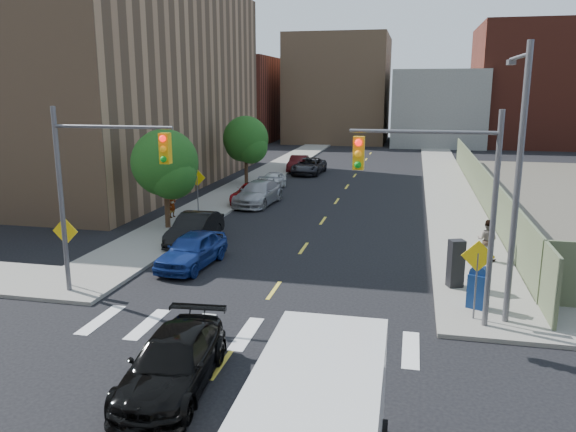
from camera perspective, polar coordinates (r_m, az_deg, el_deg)
The scene contains 29 objects.
ground at distance 14.91m, azimuth -9.27°, elevation -17.99°, with size 160.00×160.00×0.00m, color black.
sidewalk_nw at distance 55.34m, azimuth -0.86°, elevation 5.00°, with size 3.50×73.00×0.15m, color gray.
sidewalk_ne at distance 53.93m, azimuth 15.43°, elevation 4.34°, with size 3.50×73.00×0.15m, color gray.
fence_north at distance 40.60m, azimuth 18.97°, elevation 3.13°, with size 0.12×44.00×2.50m, color #515A3F.
building_nw at distance 49.77m, azimuth -20.77°, elevation 12.48°, with size 22.00×30.00×16.00m, color #8C6B4C.
bg_bldg_west at distance 86.18m, azimuth -5.81°, elevation 11.69°, with size 14.00×18.00×12.00m, color #592319.
bg_bldg_midwest at distance 84.54m, azimuth 5.23°, elevation 12.70°, with size 14.00×16.00×15.00m, color #8C6B4C.
bg_bldg_center at distance 81.93m, azimuth 14.93°, elevation 10.58°, with size 12.00×16.00×10.00m, color gray.
bg_bldg_east at distance 85.54m, azimuth 24.61°, elevation 11.96°, with size 18.00×18.00×16.00m, color #592319.
signal_nw at distance 21.15m, azimuth -18.86°, elevation 3.79°, with size 4.59×0.30×7.00m.
signal_ne at distance 18.12m, azimuth 15.58°, elevation 2.60°, with size 4.59×0.30×7.00m.
streetlight_ne at distance 19.15m, azimuth 22.23°, elevation 4.74°, with size 0.25×3.70×9.00m.
warn_sign_nw at distance 23.03m, azimuth -21.63°, elevation -2.18°, with size 1.06×0.06×2.83m.
warn_sign_ne at distance 19.29m, azimuth 18.68°, elevation -4.76°, with size 1.06×0.06×2.83m.
warn_sign_midwest at distance 34.75m, azimuth -9.20°, elevation 3.38°, with size 1.06×0.06×2.83m.
tree_west_near at distance 31.02m, azimuth -12.34°, elevation 4.89°, with size 3.66×3.64×5.52m.
tree_west_far at distance 44.98m, azimuth -4.30°, elevation 7.53°, with size 3.66×3.64×5.52m.
parked_car_blue at distance 24.78m, azimuth -9.72°, elevation -3.40°, with size 1.78×4.42×1.51m, color navy.
parked_car_black at distance 28.46m, azimuth -9.44°, elevation -1.27°, with size 1.59×4.57×1.51m, color black.
parked_car_red at distance 37.98m, azimuth -3.67°, elevation 2.29°, with size 2.24×4.85×1.35m, color maroon.
parked_car_silver at distance 37.56m, azimuth -3.02°, elevation 2.34°, with size 2.17×5.35×1.55m, color #929399.
parked_car_white at distance 43.36m, azimuth -1.59°, elevation 3.61°, with size 1.56×3.88×1.32m, color silver.
parked_car_maroon at distance 53.02m, azimuth 1.06°, elevation 5.36°, with size 1.52×4.36×1.44m, color #3C0C0E.
parked_car_grey at distance 51.17m, azimuth 2.12°, elevation 5.09°, with size 2.41×5.23×1.45m, color black.
black_sedan at distance 15.22m, azimuth -11.61°, elevation -14.38°, with size 1.99×4.89×1.42m, color black.
mailbox at distance 20.61m, azimuth 18.75°, elevation -6.86°, with size 0.77×0.70×1.54m.
payphone at distance 22.43m, azimuth 16.68°, elevation -4.64°, with size 0.55×0.45×1.85m, color black.
pedestrian_west at distance 33.79m, azimuth -11.69°, elevation 1.16°, with size 0.56×0.37×1.55m, color gray.
pedestrian_east at distance 26.32m, azimuth 19.57°, elevation -2.30°, with size 0.89×0.69×1.83m, color gray.
Camera 1 is at (4.98, -11.83, 7.60)m, focal length 35.00 mm.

